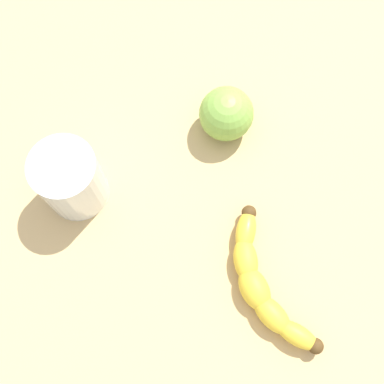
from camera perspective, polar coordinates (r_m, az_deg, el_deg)
The scene contains 4 objects.
wooden_tabletop at distance 69.93cm, azimuth -3.33°, elevation -2.77°, with size 120.00×120.00×3.00cm, color tan.
banana at distance 65.20cm, azimuth 8.11°, elevation -10.63°, with size 13.66×17.73×3.67cm.
smoothie_glass at distance 66.40cm, azimuth -13.86°, elevation 1.36°, with size 8.56×8.56×10.34cm.
green_apple_fruit at distance 69.75cm, azimuth 3.99°, elevation 9.01°, with size 7.68×7.68×7.68cm, color #84B747.
Camera 1 is at (-7.50, 17.01, 68.92)cm, focal length 46.10 mm.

